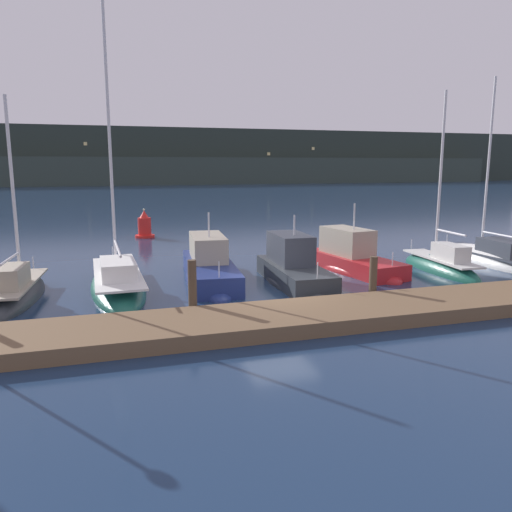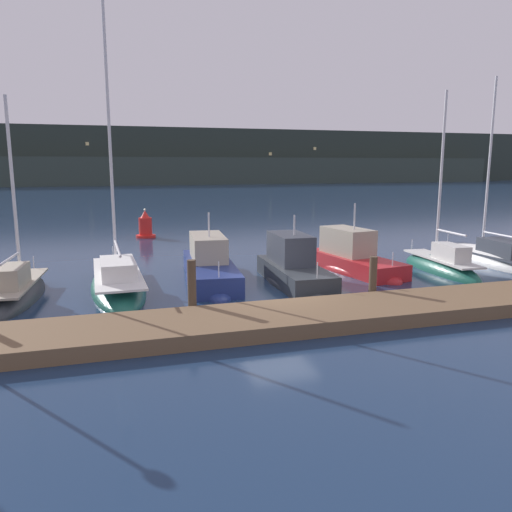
{
  "view_description": "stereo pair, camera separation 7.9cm",
  "coord_description": "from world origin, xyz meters",
  "px_view_note": "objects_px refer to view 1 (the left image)",
  "views": [
    {
      "loc": [
        -5.84,
        -16.39,
        4.9
      ],
      "look_at": [
        0.0,
        2.92,
        1.2
      ],
      "focal_mm": 35.0,
      "sensor_mm": 36.0,
      "label": 1
    },
    {
      "loc": [
        -5.77,
        -16.41,
        4.9
      ],
      "look_at": [
        0.0,
        2.92,
        1.2
      ],
      "focal_mm": 35.0,
      "sensor_mm": 36.0,
      "label": 2
    }
  ],
  "objects_px": {
    "sailboat_berth_3": "(18,296)",
    "motorboat_berth_5": "(210,273)",
    "sailboat_berth_9": "(490,260)",
    "motorboat_berth_7": "(353,264)",
    "channel_buoy": "(145,227)",
    "sailboat_berth_8": "(441,269)",
    "motorboat_berth_6": "(294,274)",
    "sailboat_berth_4": "(118,285)"
  },
  "relations": [
    {
      "from": "sailboat_berth_9",
      "to": "motorboat_berth_5",
      "type": "bearing_deg",
      "value": 179.17
    },
    {
      "from": "motorboat_berth_5",
      "to": "sailboat_berth_8",
      "type": "bearing_deg",
      "value": -7.29
    },
    {
      "from": "motorboat_berth_5",
      "to": "sailboat_berth_9",
      "type": "xyz_separation_m",
      "value": [
        14.44,
        -0.21,
        -0.2
      ]
    },
    {
      "from": "sailboat_berth_8",
      "to": "channel_buoy",
      "type": "relative_size",
      "value": 4.5
    },
    {
      "from": "sailboat_berth_3",
      "to": "motorboat_berth_5",
      "type": "distance_m",
      "value": 7.45
    },
    {
      "from": "motorboat_berth_7",
      "to": "sailboat_berth_3",
      "type": "bearing_deg",
      "value": -175.62
    },
    {
      "from": "sailboat_berth_4",
      "to": "channel_buoy",
      "type": "xyz_separation_m",
      "value": [
        2.19,
        14.48,
        0.56
      ]
    },
    {
      "from": "sailboat_berth_3",
      "to": "sailboat_berth_4",
      "type": "height_order",
      "value": "sailboat_berth_4"
    },
    {
      "from": "channel_buoy",
      "to": "motorboat_berth_7",
      "type": "bearing_deg",
      "value": -58.73
    },
    {
      "from": "sailboat_berth_3",
      "to": "sailboat_berth_9",
      "type": "xyz_separation_m",
      "value": [
        21.82,
        0.81,
        -0.04
      ]
    },
    {
      "from": "sailboat_berth_4",
      "to": "sailboat_berth_9",
      "type": "relative_size",
      "value": 1.25
    },
    {
      "from": "sailboat_berth_3",
      "to": "sailboat_berth_8",
      "type": "distance_m",
      "value": 18.03
    },
    {
      "from": "motorboat_berth_7",
      "to": "sailboat_berth_8",
      "type": "bearing_deg",
      "value": -20.61
    },
    {
      "from": "channel_buoy",
      "to": "motorboat_berth_6",
      "type": "bearing_deg",
      "value": -72.44
    },
    {
      "from": "sailboat_berth_3",
      "to": "motorboat_berth_7",
      "type": "height_order",
      "value": "sailboat_berth_3"
    },
    {
      "from": "motorboat_berth_6",
      "to": "sailboat_berth_9",
      "type": "relative_size",
      "value": 0.61
    },
    {
      "from": "sailboat_berth_8",
      "to": "sailboat_berth_9",
      "type": "relative_size",
      "value": 0.89
    },
    {
      "from": "motorboat_berth_6",
      "to": "sailboat_berth_9",
      "type": "height_order",
      "value": "sailboat_berth_9"
    },
    {
      "from": "sailboat_berth_8",
      "to": "motorboat_berth_5",
      "type": "bearing_deg",
      "value": 172.71
    },
    {
      "from": "sailboat_berth_3",
      "to": "motorboat_berth_7",
      "type": "bearing_deg",
      "value": 4.38
    },
    {
      "from": "motorboat_berth_7",
      "to": "channel_buoy",
      "type": "xyz_separation_m",
      "value": [
        -8.48,
        13.97,
        0.42
      ]
    },
    {
      "from": "sailboat_berth_4",
      "to": "motorboat_berth_6",
      "type": "distance_m",
      "value": 7.18
    },
    {
      "from": "sailboat_berth_4",
      "to": "sailboat_berth_8",
      "type": "xyz_separation_m",
      "value": [
        14.47,
        -0.92,
        -0.02
      ]
    },
    {
      "from": "motorboat_berth_7",
      "to": "sailboat_berth_4",
      "type": "bearing_deg",
      "value": -177.26
    },
    {
      "from": "sailboat_berth_3",
      "to": "motorboat_berth_5",
      "type": "bearing_deg",
      "value": 7.88
    },
    {
      "from": "motorboat_berth_6",
      "to": "sailboat_berth_8",
      "type": "height_order",
      "value": "sailboat_berth_8"
    },
    {
      "from": "sailboat_berth_4",
      "to": "motorboat_berth_5",
      "type": "distance_m",
      "value": 3.85
    },
    {
      "from": "sailboat_berth_3",
      "to": "sailboat_berth_4",
      "type": "distance_m",
      "value": 3.6
    },
    {
      "from": "sailboat_berth_9",
      "to": "channel_buoy",
      "type": "xyz_separation_m",
      "value": [
        -16.08,
        14.24,
        0.62
      ]
    },
    {
      "from": "motorboat_berth_6",
      "to": "sailboat_berth_8",
      "type": "bearing_deg",
      "value": 0.99
    },
    {
      "from": "sailboat_berth_3",
      "to": "motorboat_berth_6",
      "type": "bearing_deg",
      "value": -2.51
    },
    {
      "from": "motorboat_berth_6",
      "to": "channel_buoy",
      "type": "distance_m",
      "value": 16.29
    },
    {
      "from": "sailboat_berth_9",
      "to": "sailboat_berth_4",
      "type": "bearing_deg",
      "value": -179.27
    },
    {
      "from": "sailboat_berth_4",
      "to": "channel_buoy",
      "type": "height_order",
      "value": "sailboat_berth_4"
    },
    {
      "from": "motorboat_berth_7",
      "to": "channel_buoy",
      "type": "height_order",
      "value": "motorboat_berth_7"
    },
    {
      "from": "channel_buoy",
      "to": "sailboat_berth_9",
      "type": "bearing_deg",
      "value": -41.54
    },
    {
      "from": "sailboat_berth_3",
      "to": "sailboat_berth_9",
      "type": "bearing_deg",
      "value": 2.13
    },
    {
      "from": "motorboat_berth_6",
      "to": "sailboat_berth_3",
      "type": "bearing_deg",
      "value": 177.49
    },
    {
      "from": "sailboat_berth_3",
      "to": "motorboat_berth_5",
      "type": "xyz_separation_m",
      "value": [
        7.38,
        1.02,
        0.16
      ]
    },
    {
      "from": "sailboat_berth_3",
      "to": "sailboat_berth_4",
      "type": "xyz_separation_m",
      "value": [
        3.56,
        0.58,
        0.02
      ]
    },
    {
      "from": "sailboat_berth_8",
      "to": "channel_buoy",
      "type": "height_order",
      "value": "sailboat_berth_8"
    },
    {
      "from": "motorboat_berth_5",
      "to": "sailboat_berth_8",
      "type": "relative_size",
      "value": 0.83
    }
  ]
}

